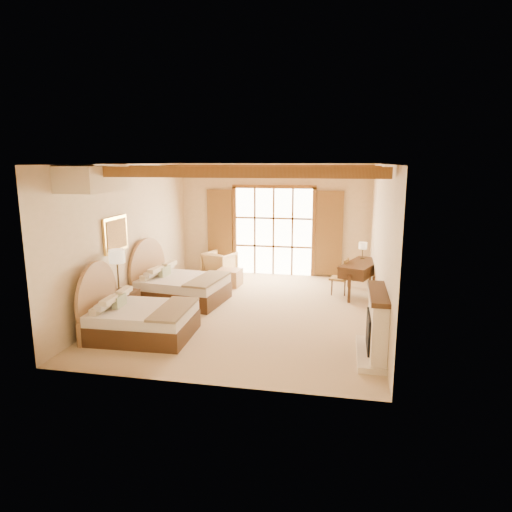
% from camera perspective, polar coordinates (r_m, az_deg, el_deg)
% --- Properties ---
extents(floor, '(7.00, 7.00, 0.00)m').
position_cam_1_polar(floor, '(10.22, -0.87, -6.81)').
color(floor, tan).
rests_on(floor, ground).
extents(wall_back, '(5.50, 0.00, 5.50)m').
position_cam_1_polar(wall_back, '(13.24, 2.25, 4.55)').
color(wall_back, beige).
rests_on(wall_back, ground).
extents(wall_left, '(0.00, 7.00, 7.00)m').
position_cam_1_polar(wall_left, '(10.74, -15.42, 2.46)').
color(wall_left, beige).
rests_on(wall_left, ground).
extents(wall_right, '(0.00, 7.00, 7.00)m').
position_cam_1_polar(wall_right, '(9.65, 15.29, 1.46)').
color(wall_right, beige).
rests_on(wall_right, ground).
extents(ceiling, '(7.00, 7.00, 0.00)m').
position_cam_1_polar(ceiling, '(9.69, -0.93, 11.43)').
color(ceiling, '#AF6A31').
rests_on(ceiling, ground).
extents(ceiling_beams, '(5.39, 4.60, 0.18)m').
position_cam_1_polar(ceiling_beams, '(9.70, -0.93, 10.72)').
color(ceiling_beams, brown).
rests_on(ceiling_beams, ceiling).
extents(french_doors, '(3.95, 0.08, 2.60)m').
position_cam_1_polar(french_doors, '(13.23, 2.20, 3.02)').
color(french_doors, white).
rests_on(french_doors, ground).
extents(fireplace, '(0.46, 1.40, 1.16)m').
position_cam_1_polar(fireplace, '(7.99, 14.75, -8.73)').
color(fireplace, '#F4E1C4').
rests_on(fireplace, ground).
extents(painting, '(0.06, 0.95, 0.75)m').
position_cam_1_polar(painting, '(10.04, -17.12, 2.61)').
color(painting, gold).
rests_on(painting, wall_left).
extents(canopy_valance, '(0.70, 1.40, 0.45)m').
position_cam_1_polar(canopy_valance, '(8.69, -19.70, 9.07)').
color(canopy_valance, beige).
rests_on(canopy_valance, ceiling).
extents(bed_near, '(1.91, 1.47, 1.23)m').
position_cam_1_polar(bed_near, '(8.98, -14.88, -7.37)').
color(bed_near, '#422417').
rests_on(bed_near, floor).
extents(bed_far, '(2.12, 1.70, 1.28)m').
position_cam_1_polar(bed_far, '(10.95, -9.91, -3.61)').
color(bed_far, '#422417').
rests_on(bed_far, floor).
extents(nightstand, '(0.52, 0.52, 0.59)m').
position_cam_1_polar(nightstand, '(10.05, -16.08, -5.85)').
color(nightstand, '#422417').
rests_on(nightstand, floor).
extents(floor_lamp, '(0.32, 0.32, 1.50)m').
position_cam_1_polar(floor_lamp, '(9.69, -16.97, -0.55)').
color(floor_lamp, '#3B301D').
rests_on(floor_lamp, floor).
extents(armchair, '(1.00, 1.02, 0.73)m').
position_cam_1_polar(armchair, '(13.08, -4.57, -1.06)').
color(armchair, tan).
rests_on(armchair, floor).
extents(ottoman, '(0.64, 0.64, 0.44)m').
position_cam_1_polar(ottoman, '(12.19, -3.36, -2.70)').
color(ottoman, '#9D6F4B').
rests_on(ottoman, floor).
extents(desk, '(1.16, 1.66, 0.82)m').
position_cam_1_polar(desk, '(11.56, 12.94, -2.64)').
color(desk, '#422417').
rests_on(desk, floor).
extents(desk_chair, '(0.49, 0.48, 0.90)m').
position_cam_1_polar(desk_chair, '(11.57, 10.38, -3.34)').
color(desk_chair, olive).
rests_on(desk_chair, floor).
extents(desk_lamp, '(0.21, 0.21, 0.41)m').
position_cam_1_polar(desk_lamp, '(11.92, 13.22, 1.20)').
color(desk_lamp, '#3B301D').
rests_on(desk_lamp, desk).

